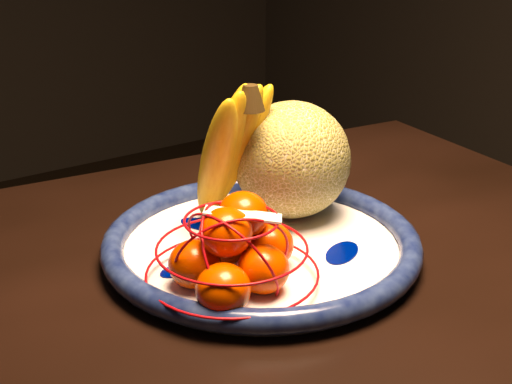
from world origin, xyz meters
TOP-DOWN VIEW (x-y plane):
  - fruit_bowl at (0.37, 0.01)m, footprint 0.34×0.34m
  - cantaloupe at (0.44, 0.06)m, footprint 0.13×0.13m
  - banana_bunch at (0.37, 0.08)m, footprint 0.11×0.11m
  - mandarin_bag at (0.30, -0.04)m, footprint 0.21×0.21m
  - price_tag at (0.31, -0.04)m, footprint 0.07×0.07m

SIDE VIEW (x-z plane):
  - fruit_bowl at x=0.37m, z-range 0.71..0.74m
  - mandarin_bag at x=0.30m, z-range 0.70..0.80m
  - cantaloupe at x=0.44m, z-range 0.72..0.85m
  - price_tag at x=0.31m, z-range 0.79..0.80m
  - banana_bunch at x=0.37m, z-range 0.72..0.90m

